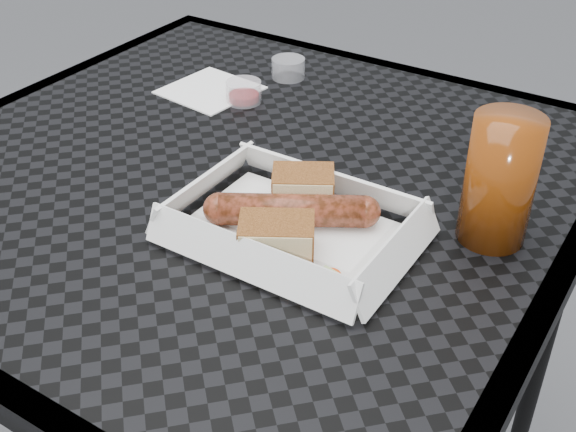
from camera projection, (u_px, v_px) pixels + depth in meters
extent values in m
cube|color=black|center=(237.00, 172.00, 0.88)|extent=(0.80, 0.80, 0.01)
cube|color=black|center=(380.00, 71.00, 1.15)|extent=(0.80, 0.03, 0.03)
cube|color=black|center=(22.00, 103.00, 1.05)|extent=(0.03, 0.80, 0.03)
cube|color=black|center=(557.00, 287.00, 0.71)|extent=(0.03, 0.80, 0.03)
cylinder|color=black|center=(206.00, 207.00, 1.49)|extent=(0.03, 0.03, 0.73)
cylinder|color=black|center=(546.00, 335.00, 1.18)|extent=(0.03, 0.03, 0.73)
cube|color=white|center=(293.00, 234.00, 0.75)|extent=(0.22, 0.15, 0.00)
cylinder|color=maroon|center=(292.00, 210.00, 0.76)|extent=(0.15, 0.11, 0.03)
sphere|color=maroon|center=(364.00, 212.00, 0.75)|extent=(0.03, 0.03, 0.03)
sphere|color=maroon|center=(219.00, 209.00, 0.76)|extent=(0.03, 0.03, 0.03)
cube|color=brown|center=(303.00, 189.00, 0.78)|extent=(0.08, 0.07, 0.04)
cube|color=brown|center=(277.00, 237.00, 0.71)|extent=(0.09, 0.08, 0.04)
cylinder|color=#E34009|center=(316.00, 273.00, 0.69)|extent=(0.02, 0.02, 0.00)
torus|color=white|center=(320.00, 279.00, 0.69)|extent=(0.02, 0.02, 0.00)
cube|color=#B2D17F|center=(327.00, 276.00, 0.69)|extent=(0.02, 0.02, 0.00)
cube|color=white|center=(210.00, 90.00, 1.05)|extent=(0.13, 0.13, 0.00)
cylinder|color=maroon|center=(244.00, 92.00, 1.01)|extent=(0.05, 0.05, 0.03)
cylinder|color=silver|center=(288.00, 68.00, 1.08)|extent=(0.05, 0.05, 0.03)
cylinder|color=#632808|center=(500.00, 181.00, 0.71)|extent=(0.07, 0.07, 0.14)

